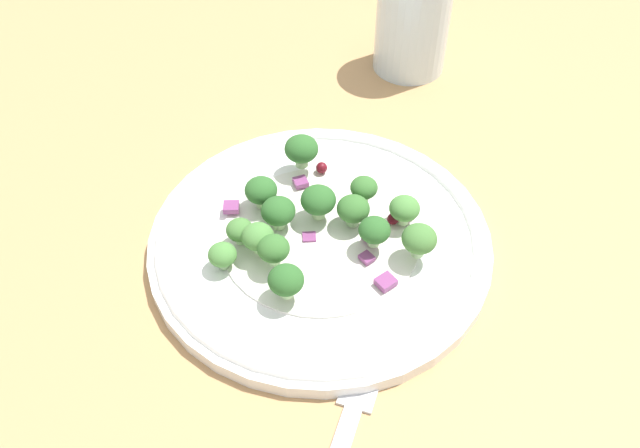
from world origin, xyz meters
TOP-DOWN VIEW (x-y plane):
  - ground_plane at (0.00, 0.00)cm, footprint 180.00×180.00cm
  - plate at (1.06, 1.98)cm, footprint 26.82×26.82cm
  - dressing_pool at (1.06, 1.98)cm, footprint 15.55×15.55cm
  - broccoli_floret_0 at (-2.17, 5.57)cm, footprint 2.20×2.20cm
  - broccoli_floret_1 at (3.57, 9.21)cm, footprint 2.64×2.64cm
  - broccoli_floret_2 at (3.89, -5.31)cm, footprint 2.15×2.15cm
  - broccoli_floret_3 at (4.10, -1.50)cm, footprint 2.41×2.41cm
  - broccoli_floret_4 at (-0.79, 1.90)cm, footprint 2.79×2.79cm
  - broccoli_floret_5 at (-2.25, -2.61)cm, footprint 2.62×2.62cm
  - broccoli_floret_6 at (2.82, -2.68)cm, footprint 2.44×2.44cm
  - broccoli_floret_7 at (-0.14, 4.58)cm, footprint 2.58×2.58cm
  - broccoli_floret_8 at (2.52, 6.00)cm, footprint 2.42×2.42cm
  - broccoli_floret_9 at (1.70, -4.12)cm, footprint 2.09×2.09cm
  - broccoli_floret_10 at (7.01, -0.59)cm, footprint 2.59×2.59cm
  - broccoli_floret_11 at (-6.53, 0.67)cm, footprint 2.84×2.84cm
  - broccoli_floret_12 at (0.10, 8.57)cm, footprint 2.41×2.41cm
  - broccoli_floret_13 at (0.28, -1.22)cm, footprint 2.69×2.69cm
  - cranberry_0 at (-0.59, 9.26)cm, footprint 0.80×0.80cm
  - cranberry_1 at (-6.18, 2.33)cm, footprint 0.98×0.98cm
  - cranberry_2 at (0.25, 7.76)cm, footprint 0.93×0.93cm
  - onion_bit_0 at (6.12, 6.61)cm, footprint 1.76×1.79cm
  - onion_bit_1 at (1.27, 1.13)cm, footprint 1.03×1.08cm
  - onion_bit_2 at (-1.74, -5.05)cm, footprint 1.15×1.25cm
  - onion_bit_3 at (1.80, 5.97)cm, footprint 1.74×1.74cm
  - onion_bit_4 at (-4.62, 0.53)cm, footprint 1.42×1.42cm
  - onion_bit_5 at (3.71, 5.42)cm, footprint 1.37×1.35cm
  - water_glass at (-23.92, 11.95)cm, footprint 7.33×7.33cm

SIDE VIEW (x-z plane):
  - ground_plane at x=0.00cm, z-range -2.00..0.00cm
  - plate at x=1.06cm, z-range 0.01..1.71cm
  - dressing_pool at x=1.06cm, z-range 1.20..1.40cm
  - onion_bit_1 at x=1.27cm, z-range 1.28..1.58cm
  - onion_bit_5 at x=3.71cm, z-range 1.53..1.87cm
  - onion_bit_0 at x=6.12cm, z-range 1.52..2.04cm
  - onion_bit_4 at x=-4.62cm, z-range 1.57..2.02cm
  - onion_bit_2 at x=-1.74cm, z-range 1.68..2.18cm
  - cranberry_1 at x=-6.18cm, z-range 1.45..2.43cm
  - cranberry_2 at x=0.25cm, z-range 1.50..2.43cm
  - onion_bit_3 at x=1.80cm, z-range 1.70..2.28cm
  - cranberry_0 at x=-0.59cm, z-range 1.64..2.44cm
  - broccoli_floret_2 at x=3.89cm, z-range 1.51..3.69cm
  - broccoli_floret_9 at x=1.70cm, z-range 1.82..3.94cm
  - broccoli_floret_12 at x=0.10cm, z-range 1.84..4.28cm
  - broccoli_floret_13 at x=0.28cm, z-range 1.71..4.43cm
  - broccoli_floret_7 at x=-0.14cm, z-range 1.83..4.44cm
  - broccoli_floret_5 at x=-2.25cm, z-range 1.83..4.48cm
  - broccoli_floret_0 at x=-2.17cm, z-range 2.17..4.41cm
  - broccoli_floret_6 at x=2.82cm, z-range 2.08..4.54cm
  - broccoli_floret_10 at x=7.01cm, z-range 2.04..4.66cm
  - broccoli_floret_4 at x=-0.79cm, z-range 1.98..4.80cm
  - broccoli_floret_3 at x=4.10cm, z-range 2.17..4.61cm
  - broccoli_floret_8 at x=2.52cm, z-range 2.18..4.63cm
  - broccoli_floret_1 at x=3.57cm, z-range 2.14..4.81cm
  - broccoli_floret_11 at x=-6.53cm, z-range 2.27..5.15cm
  - water_glass at x=-23.92cm, z-range 0.00..10.02cm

